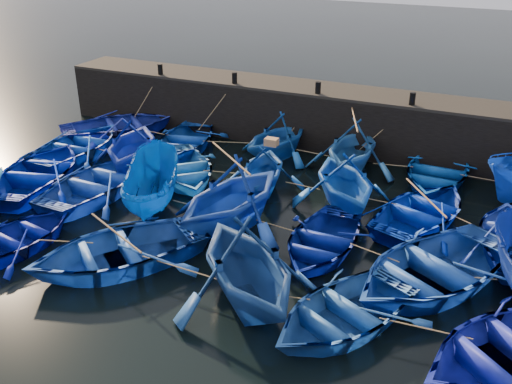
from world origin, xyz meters
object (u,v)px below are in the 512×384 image
at_px(boat_0, 119,125).
at_px(wooden_crate, 271,142).
at_px(boat_8, 184,168).
at_px(boat_13, 39,172).

xyz_separation_m(boat_0, wooden_crate, (9.02, -2.71, 1.50)).
relative_size(boat_8, boat_13, 0.85).
xyz_separation_m(boat_0, boat_13, (0.60, -5.86, 0.01)).
xyz_separation_m(boat_0, boat_8, (5.39, -3.04, -0.07)).
bearing_deg(boat_13, boat_0, -99.27).
bearing_deg(wooden_crate, boat_0, 163.29).
bearing_deg(wooden_crate, boat_8, -174.79).
xyz_separation_m(boat_8, boat_13, (-4.79, -2.82, 0.08)).
height_order(boat_0, wooden_crate, wooden_crate).
distance_m(boat_13, wooden_crate, 9.11).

